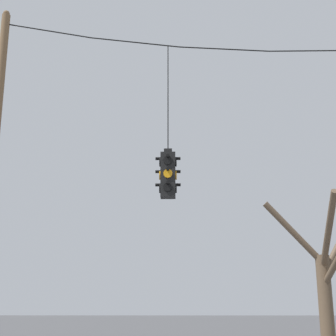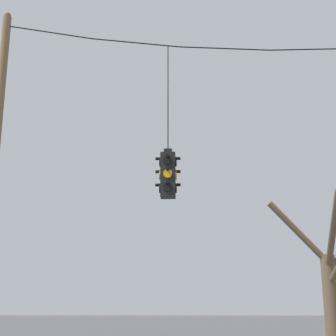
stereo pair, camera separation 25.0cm
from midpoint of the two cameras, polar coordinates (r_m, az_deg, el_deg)
name	(u,v)px [view 1 (the left image)]	position (r m, az deg, el deg)	size (l,w,h in m)	color
span_wire	(313,41)	(13.45, 15.23, 13.46)	(15.30, 0.03, 0.85)	black
traffic_light_near_left_pole	(168,174)	(11.82, -0.61, -0.65)	(0.58, 0.58, 3.81)	black
bare_tree	(326,283)	(18.52, 16.77, -12.06)	(3.95, 3.60, 5.91)	brown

